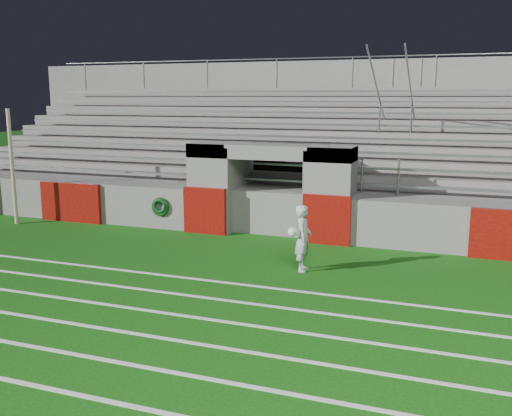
% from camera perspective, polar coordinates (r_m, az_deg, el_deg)
% --- Properties ---
extents(ground, '(90.00, 90.00, 0.00)m').
position_cam_1_polar(ground, '(13.41, -3.47, -5.95)').
color(ground, '#114D0C').
rests_on(ground, ground).
extents(field_post, '(0.12, 0.12, 3.57)m').
position_cam_1_polar(field_post, '(19.17, -23.19, 3.78)').
color(field_post, '#C3B491').
rests_on(field_post, ground).
extents(field_markings, '(28.00, 8.09, 0.01)m').
position_cam_1_polar(field_markings, '(9.35, -16.21, -14.13)').
color(field_markings, white).
rests_on(field_markings, ground).
extents(stadium_structure, '(26.00, 8.48, 5.42)m').
position_cam_1_polar(stadium_structure, '(20.52, 5.43, 4.21)').
color(stadium_structure, slate).
rests_on(stadium_structure, ground).
extents(goalkeeper_with_ball, '(0.53, 0.60, 1.53)m').
position_cam_1_polar(goalkeeper_with_ball, '(13.00, 4.72, -3.00)').
color(goalkeeper_with_ball, silver).
rests_on(goalkeeper_with_ball, ground).
extents(hose_coil, '(0.58, 0.14, 0.58)m').
position_cam_1_polar(hose_coil, '(17.23, -9.57, 0.13)').
color(hose_coil, '#0B380C').
rests_on(hose_coil, ground).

